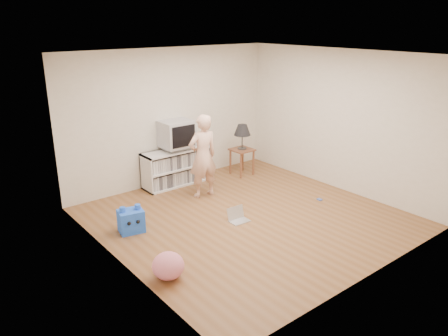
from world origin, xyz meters
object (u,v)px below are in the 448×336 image
dvd_deck (177,148)px  laptop (237,217)px  crt_tv (176,134)px  side_table (242,155)px  plush_blue (131,221)px  plush_pink (168,266)px  media_unit (177,167)px  person (203,156)px  table_lamp (242,130)px

dvd_deck → laptop: size_ratio=1.38×
crt_tv → side_table: size_ratio=1.09×
side_table → plush_blue: side_table is taller
side_table → plush_pink: 4.03m
media_unit → person: bearing=-88.3°
crt_tv → plush_pink: size_ratio=1.48×
table_lamp → laptop: 2.39m
media_unit → crt_tv: (0.00, -0.02, 0.67)m
person → plush_pink: bearing=50.3°
side_table → laptop: side_table is taller
plush_pink → media_unit: bearing=55.2°
side_table → plush_pink: (-3.26, -2.36, -0.24)m
media_unit → crt_tv: bearing=-90.0°
crt_tv → person: person is taller
person → table_lamp: bearing=-155.3°
media_unit → plush_pink: 3.34m
table_lamp → laptop: (-1.51, -1.63, -0.88)m
crt_tv → plush_pink: 3.43m
crt_tv → person: (0.02, -0.82, -0.26)m
laptop → side_table: bearing=50.1°
dvd_deck → side_table: bearing=-15.3°
crt_tv → laptop: (-0.16, -2.00, -0.96)m
person → laptop: size_ratio=4.68×
side_table → person: person is taller
media_unit → table_lamp: bearing=-16.0°
laptop → plush_pink: (-1.75, -0.72, 0.11)m
media_unit → table_lamp: 1.52m
crt_tv → dvd_deck: bearing=90.0°
table_lamp → person: person is taller
person → plush_pink: size_ratio=3.76×
side_table → laptop: bearing=-132.7°
table_lamp → laptop: table_lamp is taller
laptop → plush_pink: size_ratio=0.80×
table_lamp → laptop: size_ratio=1.58×
table_lamp → crt_tv: bearing=164.8°
plush_blue → plush_pink: (-0.23, -1.44, -0.01)m
plush_blue → plush_pink: size_ratio=1.05×
person → laptop: person is taller
media_unit → dvd_deck: 0.39m
dvd_deck → plush_pink: (-1.91, -2.73, -0.56)m
table_lamp → plush_blue: table_lamp is taller
crt_tv → plush_pink: crt_tv is taller
table_lamp → person: 1.41m
table_lamp → plush_pink: (-3.26, -2.36, -0.77)m
media_unit → plush_blue: size_ratio=3.29×
person → crt_tv: bearing=-82.5°
crt_tv → plush_blue: (-1.67, -1.28, -0.84)m
crt_tv → plush_pink: (-1.91, -2.72, -0.85)m
crt_tv → side_table: (1.35, -0.37, -0.60)m
side_table → table_lamp: (-0.00, 0.00, 0.53)m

